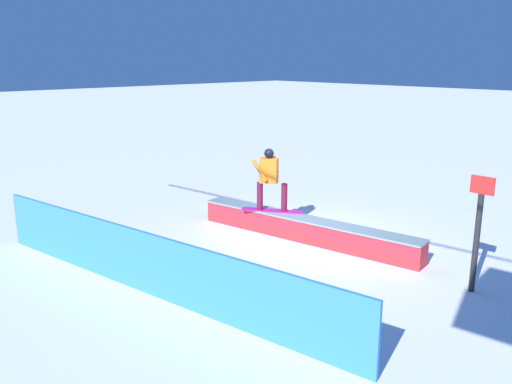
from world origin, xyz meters
TOP-DOWN VIEW (x-y plane):
  - ground_plane at (0.00, 0.00)m, footprint 120.00×120.00m
  - grind_box at (0.00, 0.00)m, footprint 5.43×1.37m
  - snowboarder at (0.94, 0.18)m, footprint 1.35×1.00m
  - safety_fence at (0.00, 4.03)m, footprint 8.37×1.43m
  - trail_marker at (-3.77, -0.13)m, footprint 0.40×0.10m

SIDE VIEW (x-z plane):
  - ground_plane at x=0.00m, z-range 0.00..0.00m
  - grind_box at x=0.00m, z-range -0.02..0.50m
  - safety_fence at x=0.00m, z-range 0.00..1.11m
  - trail_marker at x=-3.77m, z-range 0.07..2.13m
  - snowboarder at x=0.94m, z-range 0.59..2.04m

